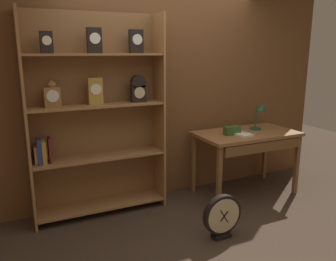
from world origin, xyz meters
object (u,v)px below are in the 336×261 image
Objects in this scene: open_repair_manual at (243,135)px; desk_lamp at (260,113)px; workbench at (247,140)px; round_clock_large at (222,216)px; bookshelf at (95,116)px; toolbox_small at (232,130)px.

desk_lamp is at bearing 12.80° from open_repair_manual.
workbench is 5.84× the size of open_repair_manual.
desk_lamp is 1.64m from round_clock_large.
bookshelf is at bearing 155.57° from open_repair_manual.
desk_lamp reaches higher than workbench.
toolbox_small is 0.14m from open_repair_manual.
toolbox_small reaches higher than round_clock_large.
workbench is 2.84× the size of round_clock_large.
toolbox_small is 0.92× the size of open_repair_manual.
toolbox_small is at bearing -10.48° from bookshelf.
workbench is at bearing -9.11° from bookshelf.
workbench is (1.85, -0.30, -0.41)m from bookshelf.
workbench is at bearing -162.96° from desk_lamp.
desk_lamp is 1.65× the size of open_repair_manual.
toolbox_small is (-0.24, -0.00, 0.14)m from workbench.
toolbox_small is (1.61, -0.30, -0.26)m from bookshelf.
round_clock_large is at bearing -148.33° from open_repair_manual.
bookshelf is 4.94× the size of round_clock_large.
toolbox_small is at bearing -179.84° from workbench.
desk_lamp is (2.10, -0.22, -0.10)m from bookshelf.
toolbox_small reaches higher than open_repair_manual.
bookshelf is 1.74× the size of workbench.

